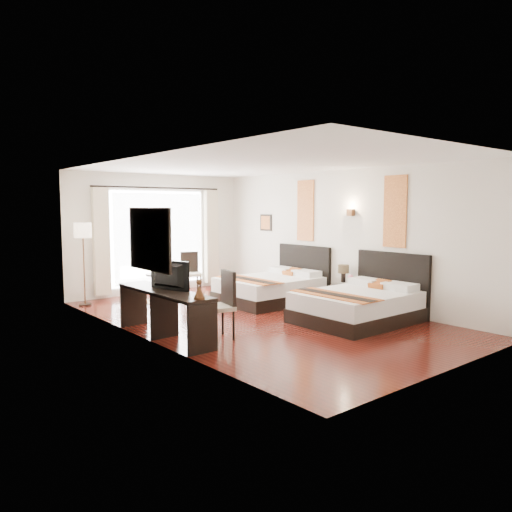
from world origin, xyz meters
TOP-DOWN VIEW (x-y plane):
  - floor at (0.00, 0.00)m, footprint 4.50×7.50m
  - ceiling at (0.00, 0.00)m, footprint 4.50×7.50m
  - wall_headboard at (2.25, 0.00)m, footprint 0.01×7.50m
  - wall_desk at (-2.25, 0.00)m, footprint 0.01×7.50m
  - wall_window at (0.00, 3.75)m, footprint 4.50×0.01m
  - wall_entry at (0.00, -3.75)m, footprint 4.50×0.01m
  - window_glass at (0.00, 3.73)m, footprint 2.40×0.02m
  - sheer_curtain at (0.00, 3.67)m, footprint 2.30×0.02m
  - drape_left at (-1.45, 3.63)m, footprint 0.35×0.14m
  - drape_right at (1.45, 3.63)m, footprint 0.35×0.14m
  - art_panel_near at (2.23, -1.32)m, footprint 0.03×0.50m
  - art_panel_far at (2.23, 1.04)m, footprint 0.03×0.50m
  - wall_sconce at (2.19, -0.29)m, footprint 0.10×0.14m
  - mirror_frame at (-2.22, -0.11)m, footprint 0.04×1.25m
  - mirror_glass at (-2.19, -0.11)m, footprint 0.01×1.12m
  - bed_near at (1.25, -1.32)m, footprint 2.10×1.64m
  - bed_far at (1.26, 1.04)m, footprint 2.08×1.62m
  - nightstand at (2.02, -0.29)m, footprint 0.37×0.46m
  - table_lamp at (2.06, -0.24)m, footprint 0.23×0.23m
  - vase at (2.04, -0.44)m, footprint 0.15×0.15m
  - console_desk at (-1.99, -0.11)m, footprint 0.50×2.20m
  - television at (-1.97, -0.14)m, footprint 0.32×0.79m
  - bronze_figurine at (-1.99, -1.11)m, footprint 0.21×0.21m
  - desk_chair at (-1.39, -0.68)m, footprint 0.58×0.58m
  - floor_lamp at (-2.00, 3.22)m, footprint 0.34×0.34m
  - side_table at (-0.47, 2.99)m, footprint 0.48×0.48m
  - fruit_bowl at (-0.45, 2.96)m, footprint 0.26×0.26m
  - window_chair at (0.50, 3.10)m, footprint 0.58×0.58m
  - jute_rug at (-0.36, 2.57)m, footprint 1.27×0.99m

SIDE VIEW (x-z plane):
  - floor at x=0.00m, z-range -0.01..0.00m
  - jute_rug at x=-0.36m, z-range 0.00..0.01m
  - nightstand at x=2.02m, z-range 0.00..0.44m
  - side_table at x=-0.47m, z-range 0.00..0.55m
  - window_chair at x=0.50m, z-range -0.19..0.78m
  - bed_far at x=1.26m, z-range -0.28..0.89m
  - bed_near at x=1.25m, z-range -0.28..0.90m
  - desk_chair at x=-1.39m, z-range -0.21..0.85m
  - console_desk at x=-1.99m, z-range 0.00..0.76m
  - vase at x=2.04m, z-range 0.50..0.63m
  - fruit_bowl at x=-0.45m, z-range 0.55..0.61m
  - table_lamp at x=2.06m, z-range 0.57..0.93m
  - bronze_figurine at x=-1.99m, z-range 0.76..1.00m
  - television at x=-1.97m, z-range 0.76..1.21m
  - drape_left at x=-1.45m, z-range 0.10..2.46m
  - drape_right at x=1.45m, z-range 0.10..2.46m
  - sheer_curtain at x=0.00m, z-range 0.25..2.35m
  - window_glass at x=0.00m, z-range 0.20..2.40m
  - wall_headboard at x=2.25m, z-range 0.00..2.80m
  - wall_desk at x=-2.25m, z-range 0.00..2.80m
  - wall_window at x=0.00m, z-range 0.00..2.80m
  - wall_entry at x=0.00m, z-range 0.00..2.80m
  - floor_lamp at x=-2.00m, z-range 0.59..2.30m
  - mirror_frame at x=-2.22m, z-range 1.08..2.02m
  - mirror_glass at x=-2.19m, z-range 1.14..1.96m
  - wall_sconce at x=2.19m, z-range 1.85..1.99m
  - art_panel_near at x=2.23m, z-range 1.27..2.62m
  - art_panel_far at x=2.23m, z-range 1.27..2.62m
  - ceiling at x=0.00m, z-range 2.78..2.80m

